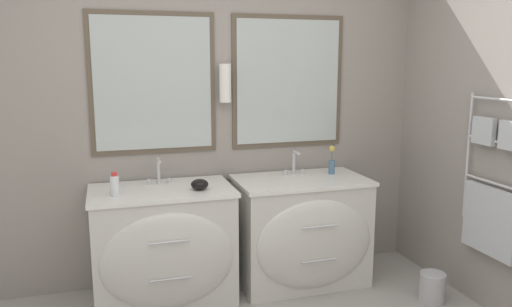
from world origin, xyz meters
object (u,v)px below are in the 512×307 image
object	(u,v)px
flower_vase	(332,162)
vanity_right	(302,231)
vanity_left	(164,245)
amenity_bowl	(200,184)
waste_bin	(432,286)
toiletry_bottle	(115,185)

from	to	relation	value
flower_vase	vanity_right	bearing A→B (deg)	-157.67
vanity_left	flower_vase	size ratio (longest dim) A/B	4.41
amenity_bowl	waste_bin	distance (m)	1.79
toiletry_bottle	amenity_bowl	size ratio (longest dim) A/B	1.30
toiletry_bottle	amenity_bowl	bearing A→B (deg)	-0.44
vanity_left	vanity_right	xyz separation A→B (m)	(1.04, 0.00, 0.00)
flower_vase	waste_bin	size ratio (longest dim) A/B	1.08
vanity_left	vanity_right	distance (m)	1.04
amenity_bowl	vanity_left	bearing A→B (deg)	165.76
vanity_right	amenity_bowl	distance (m)	0.90
flower_vase	amenity_bowl	bearing A→B (deg)	-170.47
vanity_right	toiletry_bottle	world-z (taller)	toiletry_bottle
vanity_right	amenity_bowl	world-z (taller)	amenity_bowl
vanity_left	waste_bin	distance (m)	1.91
vanity_left	toiletry_bottle	bearing A→B (deg)	-169.23
flower_vase	waste_bin	xyz separation A→B (m)	(0.48, -0.67, -0.79)
toiletry_bottle	waste_bin	world-z (taller)	toiletry_bottle
toiletry_bottle	flower_vase	xyz separation A→B (m)	(1.63, 0.18, 0.02)
toiletry_bottle	flower_vase	world-z (taller)	flower_vase
vanity_left	toiletry_bottle	distance (m)	0.57
amenity_bowl	flower_vase	world-z (taller)	flower_vase
vanity_left	flower_vase	bearing A→B (deg)	5.07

